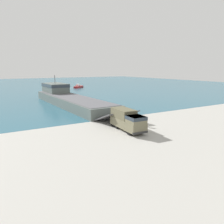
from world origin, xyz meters
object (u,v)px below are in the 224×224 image
landing_craft (67,97)px  moored_boat_a (53,91)px  soldier_on_ramp (143,121)px  moored_boat_c (78,87)px  military_truck (127,120)px

landing_craft → moored_boat_a: (3.75, 27.74, -0.99)m
landing_craft → soldier_on_ramp: (2.89, -28.41, -0.78)m
landing_craft → moored_boat_c: size_ratio=6.27×
landing_craft → soldier_on_ramp: landing_craft is taller
soldier_on_ramp → landing_craft: bearing=-73.7°
soldier_on_ramp → moored_boat_a: bearing=-80.3°
landing_craft → moored_boat_a: landing_craft is taller
soldier_on_ramp → moored_boat_a: moored_boat_a is taller
soldier_on_ramp → moored_boat_c: 74.35m
landing_craft → military_truck: size_ratio=5.68×
moored_boat_a → moored_boat_c: size_ratio=1.01×
moored_boat_a → moored_boat_c: moored_boat_a is taller
moored_boat_c → soldier_on_ramp: bearing=-60.8°
moored_boat_a → landing_craft: bearing=-141.4°
landing_craft → soldier_on_ramp: bearing=-86.1°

